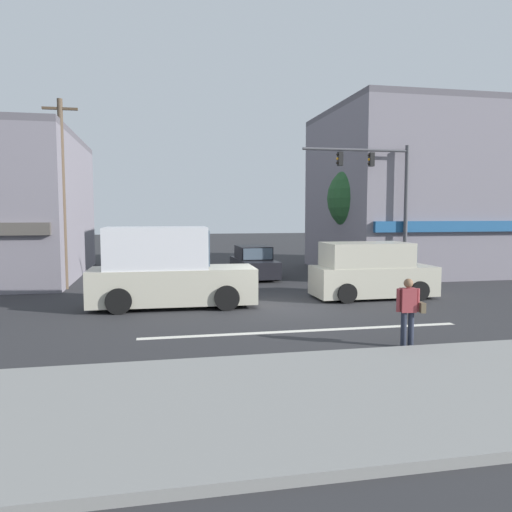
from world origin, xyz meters
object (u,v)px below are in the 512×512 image
at_px(utility_pole_far_right, 368,189).
at_px(box_truck_parked_curbside, 167,271).
at_px(sedan_crossing_leftbound, 254,264).
at_px(pedestrian_foreground_with_bag, 409,308).
at_px(street_tree, 363,199).
at_px(utility_pole_near_left, 63,192).
at_px(traffic_light_mast, 386,191).
at_px(van_approaching_near, 371,272).

height_order(utility_pole_far_right, box_truck_parked_curbside, utility_pole_far_right).
bearing_deg(sedan_crossing_leftbound, pedestrian_foreground_with_bag, -85.13).
relative_size(street_tree, utility_pole_near_left, 0.73).
relative_size(traffic_light_mast, van_approaching_near, 1.35).
distance_m(utility_pole_far_right, van_approaching_near, 8.65).
height_order(utility_pole_far_right, pedestrian_foreground_with_bag, utility_pole_far_right).
height_order(van_approaching_near, box_truck_parked_curbside, box_truck_parked_curbside).
xyz_separation_m(utility_pole_far_right, traffic_light_mast, (-1.06, -4.26, -0.32)).
xyz_separation_m(utility_pole_near_left, box_truck_parked_curbside, (4.13, -4.93, -2.85)).
bearing_deg(van_approaching_near, box_truck_parked_curbside, -177.63).
relative_size(sedan_crossing_leftbound, pedestrian_foreground_with_bag, 2.49).
bearing_deg(pedestrian_foreground_with_bag, van_approaching_near, 72.80).
distance_m(utility_pole_near_left, sedan_crossing_leftbound, 9.42).
xyz_separation_m(utility_pole_near_left, van_approaching_near, (11.77, -4.61, -3.10)).
bearing_deg(van_approaching_near, utility_pole_far_right, 67.14).
relative_size(traffic_light_mast, pedestrian_foreground_with_bag, 3.71).
distance_m(street_tree, traffic_light_mast, 3.64).
bearing_deg(utility_pole_near_left, utility_pole_far_right, 10.23).
xyz_separation_m(utility_pole_near_left, sedan_crossing_leftbound, (8.55, 2.04, -3.39)).
xyz_separation_m(street_tree, van_approaching_near, (-2.49, -6.64, -2.94)).
bearing_deg(traffic_light_mast, sedan_crossing_leftbound, 145.34).
xyz_separation_m(street_tree, utility_pole_near_left, (-14.26, -2.02, 0.15)).
distance_m(utility_pole_near_left, traffic_light_mast, 13.87).
relative_size(sedan_crossing_leftbound, box_truck_parked_curbside, 0.73).
bearing_deg(box_truck_parked_curbside, van_approaching_near, 2.37).
bearing_deg(sedan_crossing_leftbound, box_truck_parked_curbside, -122.39).
height_order(utility_pole_near_left, pedestrian_foreground_with_bag, utility_pole_near_left).
height_order(street_tree, van_approaching_near, street_tree).
height_order(street_tree, utility_pole_near_left, utility_pole_near_left).
xyz_separation_m(traffic_light_mast, box_truck_parked_curbside, (-9.66, -3.35, -2.92)).
xyz_separation_m(sedan_crossing_leftbound, pedestrian_foreground_with_bag, (1.14, -13.37, 0.24)).
height_order(utility_pole_near_left, box_truck_parked_curbside, utility_pole_near_left).
distance_m(street_tree, utility_pole_near_left, 14.40).
xyz_separation_m(street_tree, utility_pole_far_right, (0.58, 0.65, 0.55)).
xyz_separation_m(sedan_crossing_leftbound, van_approaching_near, (3.22, -6.65, 0.29)).
height_order(traffic_light_mast, pedestrian_foreground_with_bag, traffic_light_mast).
bearing_deg(utility_pole_far_right, box_truck_parked_curbside, -144.63).
distance_m(sedan_crossing_leftbound, van_approaching_near, 7.39).
bearing_deg(utility_pole_near_left, box_truck_parked_curbside, -50.06).
height_order(van_approaching_near, pedestrian_foreground_with_bag, van_approaching_near).
relative_size(utility_pole_far_right, box_truck_parked_curbside, 1.54).
bearing_deg(utility_pole_far_right, sedan_crossing_leftbound, -174.20).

